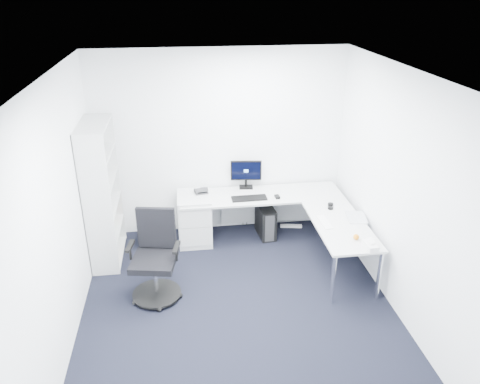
{
  "coord_description": "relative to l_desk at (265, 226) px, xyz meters",
  "views": [
    {
      "loc": [
        -0.57,
        -4.29,
        3.52
      ],
      "look_at": [
        0.15,
        1.05,
        1.05
      ],
      "focal_mm": 35.0,
      "sensor_mm": 36.0,
      "label": 1
    }
  ],
  "objects": [
    {
      "name": "desk_phone",
      "position": [
        -0.86,
        0.43,
        0.4
      ],
      "size": [
        0.21,
        0.21,
        0.12
      ],
      "primitive_type": null,
      "rotation": [
        0.0,
        0.0,
        0.18
      ],
      "color": "#2C2C2E",
      "rests_on": "l_desk"
    },
    {
      "name": "ground",
      "position": [
        -0.55,
        -1.4,
        -0.34
      ],
      "size": [
        4.2,
        4.2,
        0.0
      ],
      "primitive_type": "plane",
      "color": "black"
    },
    {
      "name": "l_desk",
      "position": [
        0.0,
        0.0,
        0.0
      ],
      "size": [
        2.34,
        1.31,
        0.68
      ],
      "primitive_type": null,
      "color": "#B5B7B7",
      "rests_on": "ground"
    },
    {
      "name": "drawer_pedestal",
      "position": [
        -0.97,
        0.32,
        0.02
      ],
      "size": [
        0.47,
        0.58,
        0.72
      ],
      "primitive_type": "cube",
      "color": "#B5B7B7",
      "rests_on": "ground"
    },
    {
      "name": "wall_right",
      "position": [
        1.25,
        -1.4,
        1.01
      ],
      "size": [
        0.02,
        4.2,
        2.7
      ],
      "primitive_type": "cube",
      "color": "white",
      "rests_on": "ground"
    },
    {
      "name": "bookshelf",
      "position": [
        -2.17,
        0.05,
        0.61
      ],
      "size": [
        0.37,
        0.95,
        1.91
      ],
      "primitive_type": null,
      "color": "#BCBEBE",
      "rests_on": "ground"
    },
    {
      "name": "tissue_box",
      "position": [
        0.98,
        -1.31,
        0.38
      ],
      "size": [
        0.13,
        0.22,
        0.07
      ],
      "primitive_type": "cube",
      "rotation": [
        0.0,
        0.0,
        0.07
      ],
      "color": "silver",
      "rests_on": "l_desk"
    },
    {
      "name": "black_pc_tower",
      "position": [
        0.08,
        0.34,
        -0.11
      ],
      "size": [
        0.26,
        0.5,
        0.47
      ],
      "primitive_type": "cube",
      "rotation": [
        0.0,
        0.0,
        0.1
      ],
      "color": "black",
      "rests_on": "ground"
    },
    {
      "name": "beige_pc_tower",
      "position": [
        -1.63,
        0.34,
        -0.15
      ],
      "size": [
        0.21,
        0.41,
        0.37
      ],
      "primitive_type": "cube",
      "rotation": [
        0.0,
        0.0,
        -0.09
      ],
      "color": "beige",
      "rests_on": "ground"
    },
    {
      "name": "ceiling",
      "position": [
        -0.55,
        -1.4,
        2.36
      ],
      "size": [
        4.2,
        4.2,
        0.0
      ],
      "primitive_type": "plane",
      "color": "white"
    },
    {
      "name": "mouse",
      "position": [
        0.2,
        0.18,
        0.36
      ],
      "size": [
        0.07,
        0.11,
        0.03
      ],
      "primitive_type": "cube",
      "rotation": [
        0.0,
        0.0,
        0.07
      ],
      "color": "black",
      "rests_on": "l_desk"
    },
    {
      "name": "monitor",
      "position": [
        -0.18,
        0.59,
        0.56
      ],
      "size": [
        0.47,
        0.2,
        0.44
      ],
      "primitive_type": null,
      "rotation": [
        0.0,
        0.0,
        -0.11
      ],
      "color": "black",
      "rests_on": "l_desk"
    },
    {
      "name": "orange_fruit",
      "position": [
        0.9,
        -1.09,
        0.38
      ],
      "size": [
        0.07,
        0.07,
        0.07
      ],
      "primitive_type": "sphere",
      "color": "orange",
      "rests_on": "l_desk"
    },
    {
      "name": "white_keyboard",
      "position": [
        0.65,
        -0.62,
        0.35
      ],
      "size": [
        0.12,
        0.38,
        0.01
      ],
      "primitive_type": "cube",
      "rotation": [
        0.0,
        0.0,
        0.04
      ],
      "color": "silver",
      "rests_on": "l_desk"
    },
    {
      "name": "black_keyboard",
      "position": [
        -0.2,
        0.19,
        0.35
      ],
      "size": [
        0.5,
        0.19,
        0.02
      ],
      "primitive_type": "cube",
      "rotation": [
        0.0,
        0.0,
        0.02
      ],
      "color": "black",
      "rests_on": "l_desk"
    },
    {
      "name": "wall_back",
      "position": [
        -0.55,
        0.7,
        1.01
      ],
      "size": [
        3.6,
        0.02,
        2.7
      ],
      "primitive_type": "cube",
      "color": "white",
      "rests_on": "ground"
    },
    {
      "name": "laptop",
      "position": [
        1.1,
        -0.56,
        0.47
      ],
      "size": [
        0.41,
        0.4,
        0.25
      ],
      "primitive_type": null,
      "rotation": [
        0.0,
        0.0,
        -0.17
      ],
      "color": "silver",
      "rests_on": "l_desk"
    },
    {
      "name": "power_strip",
      "position": [
        0.52,
        0.52,
        -0.32
      ],
      "size": [
        0.34,
        0.11,
        0.04
      ],
      "primitive_type": "cube",
      "rotation": [
        0.0,
        0.0,
        -0.17
      ],
      "color": "silver",
      "rests_on": "ground"
    },
    {
      "name": "task_chair",
      "position": [
        -1.5,
        -0.98,
        0.2
      ],
      "size": [
        0.71,
        0.71,
        1.09
      ],
      "primitive_type": null,
      "rotation": [
        0.0,
        0.0,
        -0.19
      ],
      "color": "black",
      "rests_on": "ground"
    },
    {
      "name": "headphones",
      "position": [
        0.86,
        -0.2,
        0.36
      ],
      "size": [
        0.16,
        0.2,
        0.05
      ],
      "primitive_type": null,
      "rotation": [
        0.0,
        0.0,
        -0.32
      ],
      "color": "black",
      "rests_on": "l_desk"
    },
    {
      "name": "wall_left",
      "position": [
        -2.35,
        -1.4,
        1.01
      ],
      "size": [
        0.02,
        4.2,
        2.7
      ],
      "primitive_type": "cube",
      "color": "white",
      "rests_on": "ground"
    },
    {
      "name": "wall_front",
      "position": [
        -0.55,
        -3.5,
        1.01
      ],
      "size": [
        3.6,
        0.02,
        2.7
      ],
      "primitive_type": "cube",
      "color": "white",
      "rests_on": "ground"
    }
  ]
}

